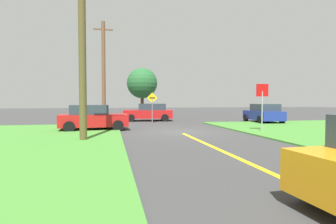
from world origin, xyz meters
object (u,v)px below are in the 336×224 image
direction_sign (152,104)px  oak_tree_left (142,83)px  stop_sign (262,98)px  car_on_crossroad (263,113)px  utility_pole_mid (104,71)px  utility_pole_near (82,49)px  parked_car_near_building (92,118)px  car_approaching_junction (149,112)px

direction_sign → oak_tree_left: (0.54, 12.65, 2.56)m
stop_sign → car_on_crossroad: bearing=-116.3°
direction_sign → utility_pole_mid: bearing=141.9°
utility_pole_near → utility_pole_mid: bearing=87.4°
parked_car_near_building → utility_pole_mid: 9.22m
parked_car_near_building → direction_sign: 6.94m
stop_sign → car_approaching_junction: (-5.40, 10.67, -1.22)m
car_approaching_junction → utility_pole_near: size_ratio=0.56×
car_on_crossroad → utility_pole_near: size_ratio=0.53×
car_approaching_junction → direction_sign: (-0.04, -2.47, 0.80)m
stop_sign → oak_tree_left: 21.53m
car_approaching_junction → oak_tree_left: (0.50, 10.18, 3.36)m
stop_sign → car_on_crossroad: 7.72m
parked_car_near_building → oak_tree_left: size_ratio=0.70×
direction_sign → oak_tree_left: 12.92m
parked_car_near_building → car_on_crossroad: same height
utility_pole_mid → utility_pole_near: bearing=-92.6°
car_approaching_junction → utility_pole_mid: (-4.13, 0.74, 3.90)m
car_on_crossroad → utility_pole_mid: utility_pole_mid is taller
parked_car_near_building → utility_pole_near: size_ratio=0.52×
utility_pole_near → direction_sign: utility_pole_near is taller
direction_sign → parked_car_near_building: bearing=-131.9°
utility_pole_mid → car_approaching_junction: bearing=-10.2°
stop_sign → utility_pole_near: utility_pole_near is taller
stop_sign → car_on_crossroad: (3.98, 6.50, -1.23)m
parked_car_near_building → car_on_crossroad: (14.02, 3.43, 0.00)m
utility_pole_near → stop_sign: bearing=10.0°
car_on_crossroad → oak_tree_left: bearing=36.9°
car_on_crossroad → direction_sign: size_ratio=1.71×
car_approaching_junction → utility_pole_mid: size_ratio=0.51×
parked_car_near_building → oak_tree_left: bearing=69.0°
direction_sign → oak_tree_left: bearing=87.5°
stop_sign → parked_car_near_building: stop_sign is taller
parked_car_near_building → oak_tree_left: (5.14, 17.78, 3.36)m
car_approaching_junction → utility_pole_mid: bearing=-4.6°
car_on_crossroad → oak_tree_left: size_ratio=0.72×
stop_sign → oak_tree_left: oak_tree_left is taller
utility_pole_near → oak_tree_left: utility_pole_near is taller
utility_pole_near → direction_sign: 11.35m
direction_sign → car_on_crossroad: bearing=-10.2°
direction_sign → stop_sign: bearing=-56.5°
utility_pole_mid → direction_sign: 6.05m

